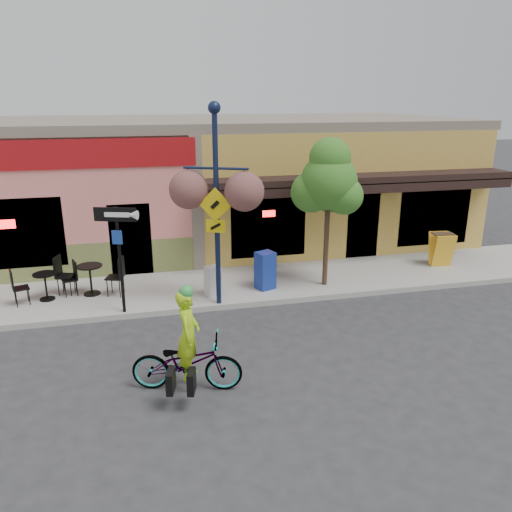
{
  "coord_description": "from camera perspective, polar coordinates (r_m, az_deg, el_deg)",
  "views": [
    {
      "loc": [
        -2.7,
        -11.18,
        5.25
      ],
      "look_at": [
        0.1,
        0.5,
        1.4
      ],
      "focal_mm": 35.0,
      "sensor_mm": 36.0,
      "label": 1
    }
  ],
  "objects": [
    {
      "name": "newspaper_box_grey",
      "position": [
        13.38,
        -4.94,
        -2.86
      ],
      "size": [
        0.47,
        0.44,
        0.81
      ],
      "primitive_type": null,
      "rotation": [
        0.0,
        0.0,
        0.33
      ],
      "color": "beige",
      "rests_on": "sidewalk"
    },
    {
      "name": "street_tree",
      "position": [
        13.76,
        8.17,
        4.88
      ],
      "size": [
        1.94,
        1.94,
        4.15
      ],
      "primitive_type": null,
      "rotation": [
        0.0,
        0.0,
        -0.23
      ],
      "color": "#3D7A26",
      "rests_on": "sidewalk"
    },
    {
      "name": "cafe_set_left",
      "position": [
        14.12,
        -22.93,
        -2.82
      ],
      "size": [
        1.75,
        1.24,
        0.95
      ],
      "primitive_type": null,
      "rotation": [
        0.0,
        0.0,
        0.31
      ],
      "color": "black",
      "rests_on": "sidewalk"
    },
    {
      "name": "ground",
      "position": [
        12.65,
        0.08,
        -6.76
      ],
      "size": [
        90.0,
        90.0,
        0.0
      ],
      "primitive_type": "plane",
      "color": "#2D2D30",
      "rests_on": "ground"
    },
    {
      "name": "building",
      "position": [
        19.12,
        -5.25,
        8.67
      ],
      "size": [
        18.2,
        8.2,
        4.5
      ],
      "primitive_type": null,
      "color": "#E77A72",
      "rests_on": "ground"
    },
    {
      "name": "one_way_sign",
      "position": [
        12.43,
        -15.26,
        -0.55
      ],
      "size": [
        1.03,
        0.53,
        2.65
      ],
      "primitive_type": null,
      "rotation": [
        0.0,
        0.0,
        -0.32
      ],
      "color": "black",
      "rests_on": "sidewalk"
    },
    {
      "name": "lamp_post",
      "position": [
        12.26,
        -4.52,
        5.51
      ],
      "size": [
        1.72,
        1.23,
        5.02
      ],
      "primitive_type": null,
      "rotation": [
        0.0,
        0.0,
        -0.42
      ],
      "color": "#131E3E",
      "rests_on": "sidewalk"
    },
    {
      "name": "cafe_set_right",
      "position": [
        14.06,
        -18.42,
        -2.13
      ],
      "size": [
        1.97,
        1.38,
        1.07
      ],
      "primitive_type": null,
      "rotation": [
        0.0,
        0.0,
        -0.3
      ],
      "color": "black",
      "rests_on": "sidewalk"
    },
    {
      "name": "curb",
      "position": [
        13.11,
        -0.49,
        -5.49
      ],
      "size": [
        24.0,
        0.12,
        0.15
      ],
      "primitive_type": "cube",
      "color": "#A8A59E",
      "rests_on": "ground"
    },
    {
      "name": "sandwich_board",
      "position": [
        16.52,
        20.7,
        0.53
      ],
      "size": [
        0.69,
        0.54,
        1.06
      ],
      "primitive_type": null,
      "rotation": [
        0.0,
        0.0,
        -0.12
      ],
      "color": "yellow",
      "rests_on": "sidewalk"
    },
    {
      "name": "cyclist_rider",
      "position": [
        9.39,
        -7.68,
        -10.27
      ],
      "size": [
        0.56,
        0.71,
        1.72
      ],
      "primitive_type": "imported",
      "rotation": [
        0.0,
        0.0,
        1.32
      ],
      "color": "#A9DA17",
      "rests_on": "ground"
    },
    {
      "name": "sidewalk",
      "position": [
        14.42,
        -1.79,
        -3.27
      ],
      "size": [
        24.0,
        3.0,
        0.15
      ],
      "primitive_type": "cube",
      "color": "#9E9B93",
      "rests_on": "ground"
    },
    {
      "name": "bicycle",
      "position": [
        9.54,
        -7.91,
        -11.99
      ],
      "size": [
        2.17,
        1.21,
        1.08
      ],
      "primitive_type": "imported",
      "rotation": [
        0.0,
        0.0,
        1.32
      ],
      "color": "#97240D",
      "rests_on": "ground"
    },
    {
      "name": "newspaper_box_blue",
      "position": [
        13.76,
        1.06,
        -1.66
      ],
      "size": [
        0.59,
        0.56,
        1.05
      ],
      "primitive_type": null,
      "rotation": [
        0.0,
        0.0,
        0.37
      ],
      "color": "navy",
      "rests_on": "sidewalk"
    }
  ]
}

